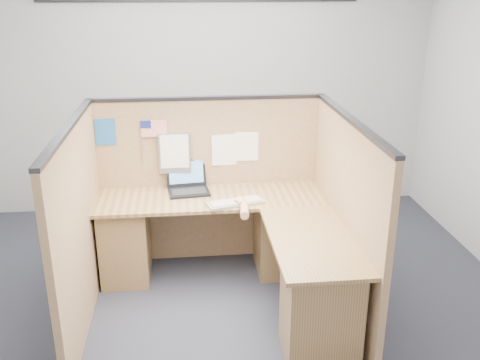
{
  "coord_description": "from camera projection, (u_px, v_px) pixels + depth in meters",
  "views": [
    {
      "loc": [
        -0.2,
        -3.55,
        2.45
      ],
      "look_at": [
        0.23,
        0.5,
        0.94
      ],
      "focal_mm": 40.0,
      "sensor_mm": 36.0,
      "label": 1
    }
  ],
  "objects": [
    {
      "name": "floor",
      "position": [
        218.0,
        315.0,
        4.18
      ],
      "size": [
        5.0,
        5.0,
        0.0
      ],
      "primitive_type": "plane",
      "color": "black",
      "rests_on": "ground"
    },
    {
      "name": "wall_back",
      "position": [
        202.0,
        85.0,
        5.79
      ],
      "size": [
        5.0,
        0.0,
        5.0
      ],
      "primitive_type": "plane",
      "rotation": [
        1.57,
        0.0,
        0.0
      ],
      "color": "#A5A7AA",
      "rests_on": "floor"
    },
    {
      "name": "mouse",
      "position": [
        240.0,
        202.0,
        4.39
      ],
      "size": [
        0.11,
        0.09,
        0.04
      ],
      "primitive_type": "ellipsoid",
      "rotation": [
        0.0,
        0.0,
        0.32
      ],
      "color": "silver",
      "rests_on": "l_desk"
    },
    {
      "name": "wall_front",
      "position": [
        262.0,
        356.0,
        1.6
      ],
      "size": [
        5.0,
        0.0,
        5.0
      ],
      "primitive_type": "plane",
      "rotation": [
        -1.57,
        0.0,
        0.0
      ],
      "color": "#A5A7AA",
      "rests_on": "floor"
    },
    {
      "name": "blue_poster",
      "position": [
        105.0,
        132.0,
        4.56
      ],
      "size": [
        0.17,
        0.01,
        0.23
      ],
      "primitive_type": "cube",
      "rotation": [
        0.0,
        0.0,
        0.01
      ],
      "color": "#225D9F",
      "rests_on": "cubicle_partitions"
    },
    {
      "name": "paper_right",
      "position": [
        224.0,
        150.0,
        4.73
      ],
      "size": [
        0.22,
        0.02,
        0.28
      ],
      "primitive_type": "cube",
      "rotation": [
        0.0,
        0.0,
        0.07
      ],
      "color": "white",
      "rests_on": "cubicle_partitions"
    },
    {
      "name": "hand_forearm",
      "position": [
        243.0,
        207.0,
        4.26
      ],
      "size": [
        0.1,
        0.36,
        0.08
      ],
      "color": "tan",
      "rests_on": "l_desk"
    },
    {
      "name": "american_flag",
      "position": [
        151.0,
        130.0,
        4.59
      ],
      "size": [
        0.23,
        0.01,
        0.39
      ],
      "color": "olive",
      "rests_on": "cubicle_partitions"
    },
    {
      "name": "paper_left",
      "position": [
        247.0,
        147.0,
        4.74
      ],
      "size": [
        0.21,
        0.0,
        0.26
      ],
      "primitive_type": "cube",
      "rotation": [
        0.0,
        0.0,
        0.0
      ],
      "color": "white",
      "rests_on": "cubicle_partitions"
    },
    {
      "name": "keyboard",
      "position": [
        235.0,
        203.0,
        4.4
      ],
      "size": [
        0.49,
        0.27,
        0.03
      ],
      "rotation": [
        0.0,
        0.0,
        0.26
      ],
      "color": "gray",
      "rests_on": "l_desk"
    },
    {
      "name": "cubicle_partitions",
      "position": [
        213.0,
        204.0,
        4.31
      ],
      "size": [
        2.06,
        1.83,
        1.53
      ],
      "color": "olive",
      "rests_on": "floor"
    },
    {
      "name": "file_holder",
      "position": [
        175.0,
        153.0,
        4.67
      ],
      "size": [
        0.28,
        0.05,
        0.36
      ],
      "color": "slate",
      "rests_on": "cubicle_partitions"
    },
    {
      "name": "l_desk",
      "position": [
        237.0,
        252.0,
        4.33
      ],
      "size": [
        1.95,
        1.75,
        0.73
      ],
      "color": "brown",
      "rests_on": "floor"
    },
    {
      "name": "laptop",
      "position": [
        189.0,
        183.0,
        4.68
      ],
      "size": [
        0.37,
        0.37,
        0.25
      ],
      "rotation": [
        0.0,
        0.0,
        0.11
      ],
      "color": "black",
      "rests_on": "l_desk"
    }
  ]
}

